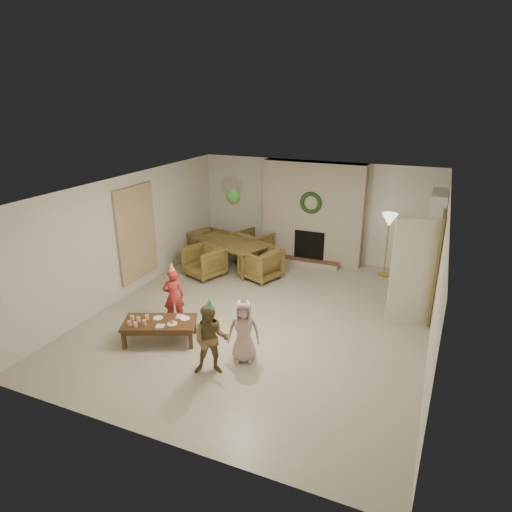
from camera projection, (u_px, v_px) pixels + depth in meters
The scene contains 56 objects.
floor at pixel (262, 316), 8.46m from camera, with size 7.00×7.00×0.00m, color #B7B29E.
ceiling at pixel (263, 187), 7.59m from camera, with size 7.00×7.00×0.00m, color white.
wall_back at pixel (315, 211), 11.04m from camera, with size 7.00×7.00×0.00m, color silver.
wall_front at pixel (146, 352), 5.00m from camera, with size 7.00×7.00×0.00m, color silver.
wall_left at pixel (129, 236), 9.12m from camera, with size 7.00×7.00×0.00m, color silver.
wall_right at pixel (439, 281), 6.92m from camera, with size 7.00×7.00×0.00m, color silver.
fireplace_mass at pixel (313, 213), 10.87m from camera, with size 2.50×0.40×2.50m, color #561916.
fireplace_hearth at pixel (307, 262), 10.98m from camera, with size 1.60×0.30×0.12m, color #5F2A1A.
fireplace_firebox at pixel (309, 245), 10.99m from camera, with size 0.75×0.12×0.75m, color black.
fireplace_wreath at pixel (311, 203), 10.57m from camera, with size 0.54×0.54×0.10m, color #193B16.
floor_lamp_base at pixel (384, 274), 10.36m from camera, with size 0.28×0.28×0.03m, color gold.
floor_lamp_post at pixel (387, 247), 10.12m from camera, with size 0.03×0.03×1.35m, color gold.
floor_lamp_shade at pixel (389, 220), 9.89m from camera, with size 0.36×0.36×0.30m, color beige.
bookshelf_carcass at pixel (433, 245), 9.02m from camera, with size 0.30×1.00×2.20m, color white.
bookshelf_shelf_a at pixel (427, 274), 9.25m from camera, with size 0.30×0.92×0.03m, color white.
bookshelf_shelf_b at pixel (430, 256), 9.11m from camera, with size 0.30×0.92×0.03m, color white.
bookshelf_shelf_c at pixel (433, 238), 8.97m from camera, with size 0.30×0.92×0.03m, color white.
bookshelf_shelf_d at pixel (435, 219), 8.83m from camera, with size 0.30×0.92×0.03m, color white.
books_row_lower at pixel (427, 270), 9.08m from camera, with size 0.20×0.40×0.24m, color red.
books_row_mid at pixel (430, 249), 9.11m from camera, with size 0.20×0.44×0.24m, color #295199.
books_row_upper at pixel (432, 233), 8.85m from camera, with size 0.20×0.36×0.22m, color #A27E22.
door_frame at pixel (436, 268), 8.05m from camera, with size 0.05×0.86×2.04m, color brown.
door_leaf at pixel (413, 273), 7.87m from camera, with size 0.05×0.80×2.00m, color beige.
curtain_panel at pixel (137, 233), 9.28m from camera, with size 0.06×1.20×2.00m, color beige.
dining_table at pixel (231, 254), 10.75m from camera, with size 1.87×1.04×0.66m, color brown.
dining_chair_near at pixel (204, 261), 10.18m from camera, with size 0.78×0.80×0.73m, color brown.
dining_chair_far at pixel (254, 245), 11.28m from camera, with size 0.78×0.80×0.73m, color brown.
dining_chair_left at pixel (209, 245), 11.27m from camera, with size 0.78×0.80×0.73m, color brown.
dining_chair_right at pixel (261, 264), 10.06m from camera, with size 0.78×0.80×0.73m, color brown.
hanging_plant_cord at pixel (233, 186), 9.48m from camera, with size 0.01×0.01×0.70m, color tan.
hanging_plant_pot at pixel (234, 202), 9.60m from camera, with size 0.16×0.16×0.12m, color brown.
hanging_plant_foliage at pixel (234, 196), 9.56m from camera, with size 0.32×0.32×0.32m, color #22551C.
coffee_table_top at pixel (160, 323), 7.49m from camera, with size 1.22×0.61×0.06m, color #4C3119.
coffee_table_apron at pixel (160, 326), 7.51m from camera, with size 1.13×0.52×0.08m, color #4C3119.
coffee_leg_fl at pixel (124, 340), 7.32m from camera, with size 0.07×0.07×0.32m, color #4C3119.
coffee_leg_fr at pixel (191, 340), 7.33m from camera, with size 0.07×0.07×0.32m, color #4C3119.
coffee_leg_bl at pixel (132, 325), 7.79m from camera, with size 0.07×0.07×0.32m, color #4C3119.
coffee_leg_br at pixel (194, 325), 7.79m from camera, with size 0.07×0.07×0.32m, color #4C3119.
cup_a at pixel (129, 323), 7.33m from camera, with size 0.07×0.07×0.08m, color white.
cup_b at pixel (132, 318), 7.51m from camera, with size 0.07×0.07×0.08m, color white.
cup_c at pixel (135, 325), 7.29m from camera, with size 0.07×0.07×0.08m, color white.
cup_d at pixel (138, 319), 7.46m from camera, with size 0.07×0.07×0.08m, color white.
cup_e at pixel (144, 322), 7.36m from camera, with size 0.07×0.07×0.08m, color white.
cup_f at pixel (147, 317), 7.54m from camera, with size 0.07×0.07×0.08m, color white.
plate_a at pixel (158, 318), 7.59m from camera, with size 0.17×0.17×0.01m, color white.
plate_b at pixel (172, 324), 7.39m from camera, with size 0.17×0.17×0.01m, color white.
plate_c at pixel (185, 318), 7.57m from camera, with size 0.17×0.17×0.01m, color white.
food_scoop at pixel (172, 322), 7.38m from camera, with size 0.07×0.07×0.07m, color tan.
napkin_left at pixel (160, 326), 7.32m from camera, with size 0.14×0.14×0.01m, color #DCA2AB.
napkin_right at pixel (180, 316), 7.64m from camera, with size 0.14×0.14×0.01m, color #DCA2AB.
child_red at pixel (174, 296), 8.04m from camera, with size 0.39×0.25×1.06m, color #B12925.
party_hat_red at pixel (171, 267), 7.84m from camera, with size 0.14×0.14×0.20m, color #FBD053.
child_plaid at pixel (211, 340), 6.55m from camera, with size 0.55×0.43×1.13m, color brown.
party_hat_plaid at pixel (209, 303), 6.34m from camera, with size 0.13×0.13×0.19m, color #45A15C.
child_pink at pixel (244, 331), 6.89m from camera, with size 0.51×0.33×1.05m, color beige.
party_hat_pink at pixel (243, 298), 6.69m from camera, with size 0.14×0.14×0.19m, color silver.
Camera 1 is at (2.83, -6.98, 4.02)m, focal length 30.84 mm.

